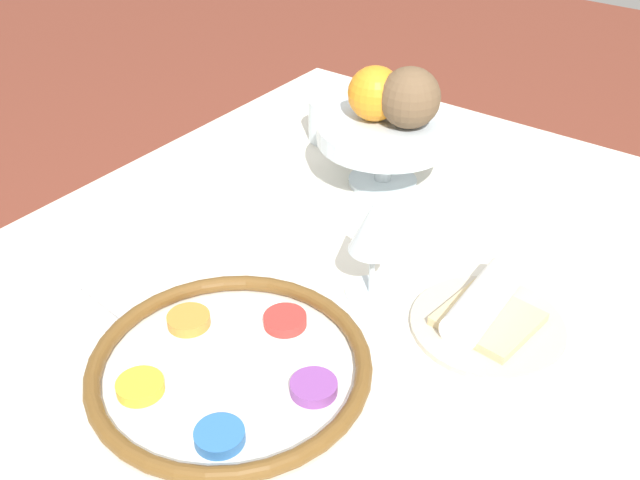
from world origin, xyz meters
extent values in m
cylinder|color=white|center=(-0.11, 0.02, 0.71)|extent=(0.33, 0.33, 0.01)
torus|color=brown|center=(-0.11, 0.02, 0.73)|extent=(0.33, 0.33, 0.02)
cylinder|color=red|center=(-0.01, 0.02, 0.72)|extent=(0.05, 0.05, 0.01)
cylinder|color=orange|center=(-0.08, 0.12, 0.72)|extent=(0.05, 0.05, 0.01)
cylinder|color=gold|center=(-0.19, 0.08, 0.72)|extent=(0.05, 0.05, 0.01)
cylinder|color=#2D6BB7|center=(-0.19, -0.04, 0.72)|extent=(0.05, 0.05, 0.01)
cylinder|color=#844299|center=(-0.08, -0.08, 0.72)|extent=(0.05, 0.05, 0.01)
cylinder|color=silver|center=(0.12, -0.02, 0.71)|extent=(0.07, 0.07, 0.00)
cylinder|color=silver|center=(0.12, -0.02, 0.75)|extent=(0.01, 0.01, 0.07)
cone|color=silver|center=(0.12, -0.02, 0.82)|extent=(0.07, 0.07, 0.07)
cylinder|color=silver|center=(0.38, 0.12, 0.71)|extent=(0.11, 0.11, 0.01)
cylinder|color=silver|center=(0.38, 0.12, 0.75)|extent=(0.03, 0.03, 0.07)
cylinder|color=silver|center=(0.38, 0.12, 0.80)|extent=(0.22, 0.22, 0.03)
sphere|color=orange|center=(0.39, 0.15, 0.86)|extent=(0.09, 0.09, 0.09)
sphere|color=brown|center=(0.40, 0.09, 0.86)|extent=(0.10, 0.10, 0.10)
cylinder|color=beige|center=(0.15, -0.18, 0.71)|extent=(0.20, 0.20, 0.01)
cube|color=#D1B784|center=(0.15, -0.18, 0.72)|extent=(0.12, 0.12, 0.01)
cylinder|color=white|center=(0.17, -0.17, 0.73)|extent=(0.15, 0.06, 0.05)
cylinder|color=silver|center=(0.46, 0.29, 0.75)|extent=(0.08, 0.08, 0.08)
cube|color=silver|center=(-0.13, 0.28, 0.71)|extent=(0.03, 0.18, 0.01)
cube|color=silver|center=(-0.10, 0.28, 0.71)|extent=(0.04, 0.18, 0.01)
cube|color=silver|center=(0.16, -0.21, 0.71)|extent=(0.16, 0.06, 0.01)
camera|label=1|loc=(-0.56, -0.44, 1.34)|focal=42.00mm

